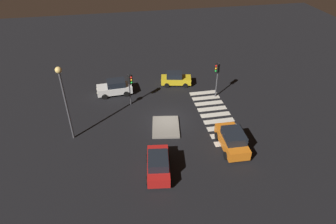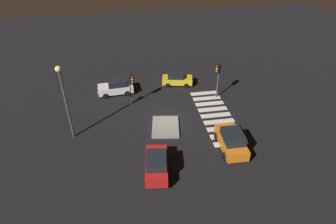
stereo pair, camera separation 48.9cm
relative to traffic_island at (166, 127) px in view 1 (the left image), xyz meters
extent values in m
plane|color=black|center=(1.20, -0.46, -0.09)|extent=(80.00, 80.00, 0.00)
cube|color=gray|center=(0.00, 0.00, 0.00)|extent=(3.87, 3.14, 0.18)
cube|color=red|center=(-5.79, 1.68, 0.62)|extent=(4.31, 2.30, 0.84)
cube|color=black|center=(-6.03, 1.71, 1.38)|extent=(2.30, 1.87, 0.68)
cylinder|color=black|center=(-4.41, 2.36, 0.24)|extent=(0.69, 0.33, 0.66)
cylinder|color=black|center=(-4.64, 0.65, 0.24)|extent=(0.69, 0.33, 0.66)
cylinder|color=black|center=(-6.93, 2.70, 0.24)|extent=(0.69, 0.33, 0.66)
cylinder|color=black|center=(-7.17, 0.99, 0.24)|extent=(0.69, 0.33, 0.66)
sphere|color=#F2EABF|center=(-3.73, 1.88, 0.62)|extent=(0.22, 0.22, 0.22)
sphere|color=#F2EABF|center=(-3.86, 0.92, 0.62)|extent=(0.22, 0.22, 0.22)
cube|color=gold|center=(8.42, -2.84, 0.54)|extent=(2.24, 3.86, 0.74)
cube|color=black|center=(8.46, -2.62, 1.21)|extent=(1.75, 2.10, 0.60)
cylinder|color=black|center=(8.95, -4.09, 0.20)|extent=(0.32, 0.61, 0.58)
cylinder|color=black|center=(7.45, -3.79, 0.20)|extent=(0.32, 0.61, 0.58)
cylinder|color=black|center=(9.39, -1.88, 0.20)|extent=(0.32, 0.61, 0.58)
cylinder|color=black|center=(7.89, -1.59, 0.20)|extent=(0.32, 0.61, 0.58)
sphere|color=#F2EABF|center=(8.49, -4.66, 0.54)|extent=(0.19, 0.19, 0.19)
sphere|color=#F2EABF|center=(7.65, -4.49, 0.54)|extent=(0.19, 0.19, 0.19)
cube|color=silver|center=(7.49, 4.67, 0.60)|extent=(1.95, 4.08, 0.82)
cube|color=black|center=(7.50, 4.43, 1.33)|extent=(1.67, 2.13, 0.66)
cylinder|color=black|center=(6.57, 5.85, 0.23)|extent=(0.27, 0.65, 0.64)
cylinder|color=black|center=(8.25, 5.95, 0.23)|extent=(0.27, 0.65, 0.64)
cylinder|color=black|center=(6.72, 3.39, 0.23)|extent=(0.27, 0.65, 0.64)
cylinder|color=black|center=(8.40, 3.49, 0.23)|extent=(0.27, 0.65, 0.64)
sphere|color=#F2EABF|center=(6.90, 6.59, 0.60)|extent=(0.21, 0.21, 0.21)
sphere|color=#F2EABF|center=(7.84, 6.64, 0.60)|extent=(0.21, 0.21, 0.21)
cube|color=orange|center=(-4.03, -5.27, 0.67)|extent=(4.46, 2.03, 0.90)
cube|color=black|center=(-4.30, -5.26, 1.48)|extent=(2.31, 1.79, 0.73)
cylinder|color=black|center=(-2.64, -4.39, 0.26)|extent=(0.72, 0.28, 0.71)
cylinder|color=black|center=(-2.70, -6.24, 0.26)|extent=(0.72, 0.28, 0.71)
cylinder|color=black|center=(-5.36, -4.30, 0.26)|extent=(0.72, 0.28, 0.71)
cylinder|color=black|center=(-5.42, -6.15, 0.26)|extent=(0.72, 0.28, 0.71)
sphere|color=#F2EABF|center=(-1.86, -4.82, 0.67)|extent=(0.24, 0.24, 0.24)
sphere|color=#F2EABF|center=(-1.90, -5.86, 0.67)|extent=(0.24, 0.24, 0.24)
cylinder|color=#47474C|center=(4.91, 3.04, 1.73)|extent=(0.14, 0.14, 3.65)
cube|color=black|center=(4.78, 2.92, 3.08)|extent=(0.53, 0.54, 0.96)
sphere|color=red|center=(4.63, 2.78, 3.38)|extent=(0.22, 0.22, 0.22)
sphere|color=orange|center=(4.63, 2.78, 3.08)|extent=(0.22, 0.22, 0.22)
sphere|color=green|center=(4.63, 2.78, 2.78)|extent=(0.22, 0.22, 0.22)
cylinder|color=#47474C|center=(4.76, -6.72, 1.99)|extent=(0.14, 0.14, 4.16)
cube|color=black|center=(4.67, -6.56, 3.59)|extent=(0.54, 0.50, 0.96)
sphere|color=red|center=(4.57, -6.39, 3.89)|extent=(0.22, 0.22, 0.22)
sphere|color=orange|center=(4.57, -6.39, 3.59)|extent=(0.22, 0.22, 0.22)
sphere|color=green|center=(4.57, -6.39, 3.29)|extent=(0.22, 0.22, 0.22)
cylinder|color=#47474C|center=(0.08, 8.85, 3.36)|extent=(0.18, 0.18, 6.90)
sphere|color=#F9D172|center=(0.08, 8.85, 6.99)|extent=(0.56, 0.56, 0.56)
cube|color=silver|center=(-3.40, -5.55, -0.08)|extent=(0.70, 3.20, 0.02)
cube|color=silver|center=(-2.25, -5.55, -0.08)|extent=(0.70, 3.20, 0.02)
cube|color=silver|center=(-1.10, -5.55, -0.08)|extent=(0.70, 3.20, 0.02)
cube|color=silver|center=(0.05, -5.55, -0.08)|extent=(0.70, 3.20, 0.02)
cube|color=silver|center=(1.20, -5.55, -0.08)|extent=(0.70, 3.20, 0.02)
cube|color=silver|center=(2.35, -5.55, -0.08)|extent=(0.70, 3.20, 0.02)
cube|color=silver|center=(3.50, -5.55, -0.08)|extent=(0.70, 3.20, 0.02)
cube|color=silver|center=(4.65, -5.55, -0.08)|extent=(0.70, 3.20, 0.02)
cube|color=silver|center=(5.80, -5.55, -0.08)|extent=(0.70, 3.20, 0.02)
camera|label=1|loc=(-23.00, 4.15, 17.74)|focal=31.64mm
camera|label=2|loc=(-23.08, 3.67, 17.74)|focal=31.64mm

